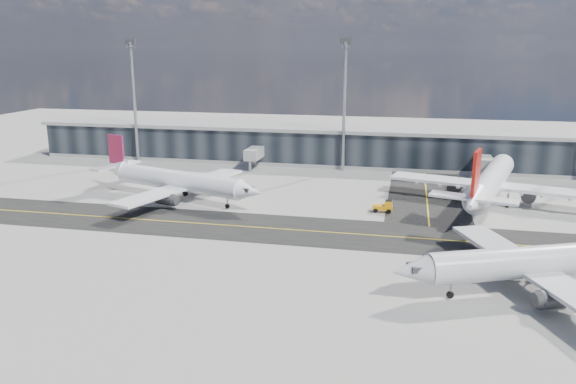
# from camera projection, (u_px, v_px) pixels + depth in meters

# --- Properties ---
(ground) EXTENTS (300.00, 300.00, 0.00)m
(ground) POSITION_uv_depth(u_px,v_px,m) (303.00, 239.00, 81.03)
(ground) COLOR gray
(ground) RESTS_ON ground
(taxiway_lanes) EXTENTS (180.00, 63.00, 0.03)m
(taxiway_lanes) POSITION_uv_depth(u_px,v_px,m) (339.00, 219.00, 90.39)
(taxiway_lanes) COLOR black
(taxiway_lanes) RESTS_ON ground
(terminal_concourse) EXTENTS (152.00, 19.80, 8.80)m
(terminal_concourse) POSITION_uv_depth(u_px,v_px,m) (347.00, 147.00, 131.97)
(terminal_concourse) COLOR black
(terminal_concourse) RESTS_ON ground
(floodlight_masts) EXTENTS (102.50, 0.70, 28.90)m
(floodlight_masts) POSITION_uv_depth(u_px,v_px,m) (344.00, 101.00, 122.53)
(floodlight_masts) COLOR gray
(floodlight_masts) RESTS_ON ground
(airliner_af) EXTENTS (35.41, 30.55, 10.74)m
(airliner_af) POSITION_uv_depth(u_px,v_px,m) (176.00, 181.00, 101.36)
(airliner_af) COLOR white
(airliner_af) RESTS_ON ground
(airliner_redtail) EXTENTS (35.85, 41.66, 12.50)m
(airliner_redtail) POSITION_uv_depth(u_px,v_px,m) (490.00, 182.00, 97.90)
(airliner_redtail) COLOR white
(airliner_redtail) RESTS_ON ground
(airliner_near) EXTENTS (34.69, 30.00, 10.72)m
(airliner_near) POSITION_uv_depth(u_px,v_px,m) (546.00, 261.00, 63.20)
(airliner_near) COLOR #B8BABC
(airliner_near) RESTS_ON ground
(baggage_tug) EXTENTS (3.29, 1.71, 2.05)m
(baggage_tug) POSITION_uv_depth(u_px,v_px,m) (384.00, 206.00, 94.19)
(baggage_tug) COLOR orange
(baggage_tug) RESTS_ON ground
(service_van) EXTENTS (5.30, 6.71, 1.69)m
(service_van) POSITION_uv_depth(u_px,v_px,m) (461.00, 187.00, 107.82)
(service_van) COLOR white
(service_van) RESTS_ON ground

